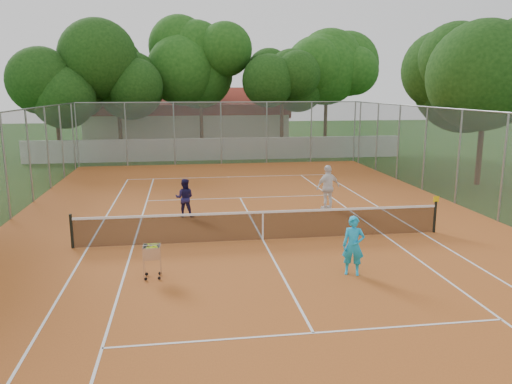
{
  "coord_description": "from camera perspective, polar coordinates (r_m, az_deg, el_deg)",
  "views": [
    {
      "loc": [
        -2.49,
        -15.36,
        4.83
      ],
      "look_at": [
        0.0,
        1.5,
        1.3
      ],
      "focal_mm": 35.0,
      "sensor_mm": 36.0,
      "label": 1
    }
  ],
  "objects": [
    {
      "name": "tennis_net",
      "position": [
        16.15,
        0.78,
        -3.82
      ],
      "size": [
        11.88,
        0.1,
        0.98
      ],
      "primitive_type": "cube",
      "color": "black",
      "rests_on": "court_pad"
    },
    {
      "name": "ball_hopper",
      "position": [
        13.24,
        -11.78,
        -7.66
      ],
      "size": [
        0.52,
        0.52,
        0.95
      ],
      "primitive_type": "cube",
      "rotation": [
        0.0,
        0.0,
        0.15
      ],
      "color": "silver",
      "rests_on": "court_pad"
    },
    {
      "name": "player_far_right",
      "position": [
        20.35,
        8.23,
        0.53
      ],
      "size": [
        1.15,
        0.73,
        1.82
      ],
      "primitive_type": "imported",
      "rotation": [
        0.0,
        0.0,
        3.44
      ],
      "color": "white",
      "rests_on": "court_pad"
    },
    {
      "name": "tropical_trees",
      "position": [
        37.44,
        -4.69,
        11.93
      ],
      "size": [
        29.0,
        19.0,
        10.0
      ],
      "primitive_type": "cube",
      "color": "black",
      "rests_on": "ground"
    },
    {
      "name": "perimeter_fence",
      "position": [
        15.82,
        0.79,
        1.39
      ],
      "size": [
        18.0,
        34.0,
        4.0
      ],
      "primitive_type": "cube",
      "color": "slate",
      "rests_on": "ground"
    },
    {
      "name": "court_lines",
      "position": [
        16.29,
        0.77,
        -5.47
      ],
      "size": [
        10.98,
        23.78,
        0.01
      ],
      "primitive_type": "cube",
      "color": "white",
      "rests_on": "court_pad"
    },
    {
      "name": "ground",
      "position": [
        16.29,
        0.77,
        -5.54
      ],
      "size": [
        120.0,
        120.0,
        0.0
      ],
      "primitive_type": "plane",
      "color": "#173A10",
      "rests_on": "ground"
    },
    {
      "name": "player_near",
      "position": [
        13.37,
        11.07,
        -6.04
      ],
      "size": [
        0.67,
        0.56,
        1.57
      ],
      "primitive_type": "imported",
      "rotation": [
        0.0,
        0.0,
        -0.36
      ],
      "color": "#1AA9E2",
      "rests_on": "court_pad"
    },
    {
      "name": "player_far_left",
      "position": [
        19.22,
        -8.17,
        -0.66
      ],
      "size": [
        0.8,
        0.67,
        1.47
      ],
      "primitive_type": "imported",
      "rotation": [
        0.0,
        0.0,
        2.98
      ],
      "color": "#1C1644",
      "rests_on": "court_pad"
    },
    {
      "name": "clubhouse",
      "position": [
        44.44,
        -7.84,
        8.21
      ],
      "size": [
        16.4,
        9.0,
        4.4
      ],
      "primitive_type": "cube",
      "color": "beige",
      "rests_on": "ground"
    },
    {
      "name": "court_pad",
      "position": [
        16.29,
        0.77,
        -5.51
      ],
      "size": [
        18.0,
        34.0,
        0.02
      ],
      "primitive_type": "cube",
      "color": "#AE5821",
      "rests_on": "ground"
    },
    {
      "name": "boundary_wall",
      "position": [
        34.69,
        -4.24,
        4.92
      ],
      "size": [
        26.0,
        0.3,
        1.5
      ],
      "primitive_type": "cube",
      "color": "silver",
      "rests_on": "ground"
    }
  ]
}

